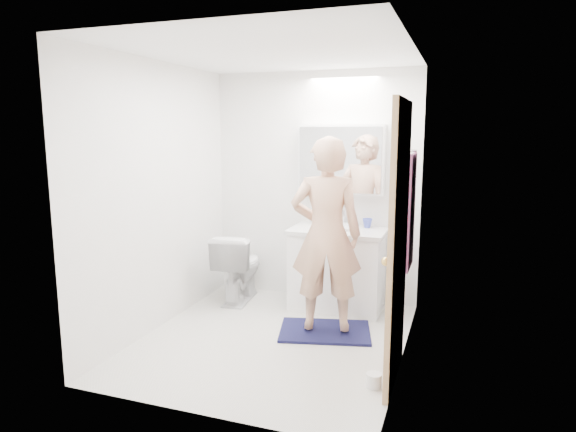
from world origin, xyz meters
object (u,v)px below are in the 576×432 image
at_px(vanity_cabinet, 337,270).
at_px(person, 326,235).
at_px(soap_bottle_a, 319,214).
at_px(soap_bottle_b, 328,216).
at_px(medicine_cabinet, 341,159).
at_px(toilet_paper_roll, 374,380).
at_px(toilet, 239,266).
at_px(toothbrush_cup, 367,223).

relative_size(vanity_cabinet, person, 0.53).
xyz_separation_m(soap_bottle_a, soap_bottle_b, (0.10, 0.03, -0.02)).
height_order(medicine_cabinet, soap_bottle_b, medicine_cabinet).
distance_m(person, toilet_paper_roll, 1.32).
height_order(vanity_cabinet, toilet_paper_roll, vanity_cabinet).
xyz_separation_m(soap_bottle_a, toilet_paper_roll, (0.88, -1.65, -0.88)).
bearing_deg(toilet_paper_roll, soap_bottle_b, 115.21).
xyz_separation_m(person, soap_bottle_b, (-0.21, 0.85, 0.01)).
bearing_deg(vanity_cabinet, soap_bottle_b, 130.17).
relative_size(soap_bottle_a, soap_bottle_b, 1.24).
height_order(vanity_cabinet, toilet, vanity_cabinet).
height_order(toothbrush_cup, toilet_paper_roll, toothbrush_cup).
height_order(person, soap_bottle_a, person).
bearing_deg(toilet_paper_roll, toilet, 140.64).
relative_size(soap_bottle_b, toilet_paper_roll, 1.60).
bearing_deg(toilet_paper_roll, vanity_cabinet, 113.07).
xyz_separation_m(soap_bottle_a, toothbrush_cup, (0.51, 0.01, -0.06)).
height_order(soap_bottle_a, toilet_paper_roll, soap_bottle_a).
height_order(soap_bottle_b, toilet_paper_roll, soap_bottle_b).
xyz_separation_m(toilet, toothbrush_cup, (1.31, 0.28, 0.50)).
relative_size(soap_bottle_a, toothbrush_cup, 2.19).
height_order(medicine_cabinet, toilet, medicine_cabinet).
distance_m(toothbrush_cup, toilet_paper_roll, 1.88).
bearing_deg(medicine_cabinet, soap_bottle_a, -164.49).
bearing_deg(person, vanity_cabinet, -99.00).
height_order(soap_bottle_a, soap_bottle_b, soap_bottle_a).
relative_size(medicine_cabinet, toilet_paper_roll, 8.00).
height_order(vanity_cabinet, medicine_cabinet, medicine_cabinet).
bearing_deg(soap_bottle_a, soap_bottle_b, 17.48).
bearing_deg(soap_bottle_a, vanity_cabinet, -31.25).
height_order(soap_bottle_a, toothbrush_cup, soap_bottle_a).
bearing_deg(medicine_cabinet, toilet_paper_roll, -68.61).
distance_m(medicine_cabinet, person, 1.07).
relative_size(soap_bottle_a, toilet_paper_roll, 2.00).
bearing_deg(vanity_cabinet, toilet, -173.73).
xyz_separation_m(toilet, person, (1.10, -0.56, 0.53)).
bearing_deg(medicine_cabinet, vanity_cabinet, -81.58).
xyz_separation_m(vanity_cabinet, toothbrush_cup, (0.26, 0.16, 0.48)).
bearing_deg(toilet, toilet_paper_roll, 134.62).
bearing_deg(soap_bottle_a, medicine_cabinet, 15.51).
bearing_deg(toilet, soap_bottle_a, -167.68).
bearing_deg(soap_bottle_b, person, -76.28).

